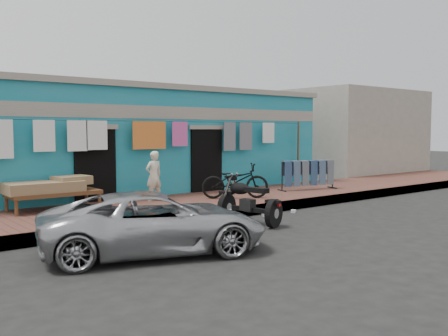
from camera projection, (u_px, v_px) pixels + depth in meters
ground at (283, 228)px, 10.57m from camera, size 80.00×80.00×0.00m
sidewalk at (200, 205)px, 12.90m from camera, size 28.00×3.00×0.25m
curb at (236, 212)px, 11.77m from camera, size 28.00×0.10×0.25m
building at (127, 142)px, 15.89m from camera, size 12.20×5.20×3.36m
neighbor_right at (344, 134)px, 22.72m from camera, size 6.00×5.00×3.80m
clothesline at (153, 139)px, 13.35m from camera, size 10.06×0.06×2.10m
car at (155, 222)px, 8.32m from camera, size 4.18×2.88×1.08m
seated_person at (154, 176)px, 12.80m from camera, size 0.49×0.35×1.28m
bicycle at (235, 177)px, 13.25m from camera, size 1.83×1.46×1.14m
motorcycle at (249, 200)px, 10.93m from camera, size 1.20×1.85×1.06m
charpoy at (54, 194)px, 11.36m from camera, size 2.12×1.02×0.71m
jeans_rack at (308, 175)px, 15.22m from camera, size 2.11×1.32×0.92m
litter_a at (242, 222)px, 10.98m from camera, size 0.17×0.13×0.08m
litter_b at (293, 211)px, 12.49m from camera, size 0.18×0.16×0.07m
litter_c at (267, 215)px, 11.92m from camera, size 0.25×0.28×0.09m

